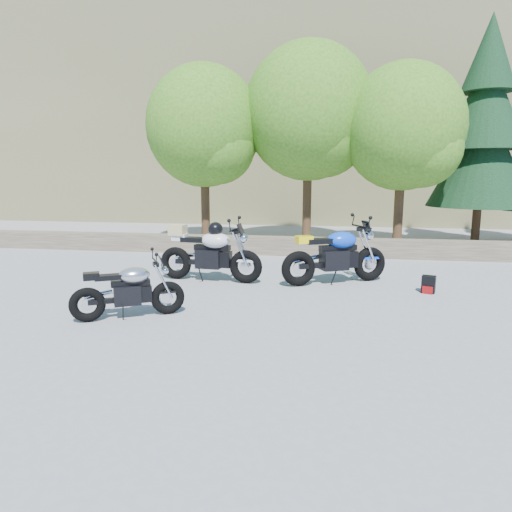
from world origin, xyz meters
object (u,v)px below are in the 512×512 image
at_px(blue_bike, 336,256).
at_px(backpack, 428,285).
at_px(silver_bike, 129,291).
at_px(white_bike, 209,252).

bearing_deg(blue_bike, backpack, -42.69).
height_order(silver_bike, white_bike, white_bike).
distance_m(white_bike, blue_bike, 2.68).
bearing_deg(backpack, blue_bike, -177.39).
height_order(white_bike, backpack, white_bike).
xyz_separation_m(white_bike, blue_bike, (2.67, 0.22, -0.04)).
bearing_deg(backpack, white_bike, -165.13).
relative_size(silver_bike, white_bike, 0.71).
relative_size(blue_bike, backpack, 6.56).
xyz_separation_m(white_bike, backpack, (4.45, -0.30, -0.46)).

